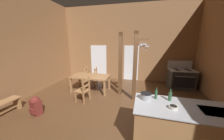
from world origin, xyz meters
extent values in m
cube|color=brown|center=(0.00, 0.00, -0.05)|extent=(8.13, 7.84, 0.10)
cube|color=#93663F|center=(0.00, 3.59, 2.13)|extent=(8.13, 0.14, 4.27)
cube|color=#93663F|center=(-3.73, 0.00, 2.13)|extent=(0.14, 7.84, 4.27)
cube|color=white|center=(-1.65, 3.52, 1.02)|extent=(1.00, 0.01, 2.05)
cube|color=white|center=(0.37, 3.52, 1.02)|extent=(0.84, 0.01, 2.05)
cube|color=#9E7044|center=(1.81, -0.91, 0.45)|extent=(2.13, 0.98, 0.89)
cube|color=#A8AAB2|center=(1.81, -0.91, 0.90)|extent=(2.19, 1.04, 0.02)
cube|color=black|center=(2.29, -0.92, 0.91)|extent=(0.53, 0.42, 0.00)
cube|color=black|center=(1.83, -0.48, 0.05)|extent=(2.00, 0.12, 0.10)
cube|color=#2B2B2B|center=(2.87, 2.73, 0.45)|extent=(1.14, 0.82, 0.90)
cube|color=black|center=(2.89, 2.35, 0.42)|extent=(0.93, 0.06, 0.52)
cylinder|color=#A8AAB2|center=(2.89, 2.32, 0.70)|extent=(0.82, 0.07, 0.02)
cube|color=#A8AAB2|center=(2.87, 2.73, 0.92)|extent=(1.18, 0.86, 0.03)
cube|color=#A8AAB2|center=(2.85, 3.09, 1.12)|extent=(1.14, 0.11, 0.40)
cylinder|color=black|center=(3.13, 2.60, 0.94)|extent=(0.21, 0.21, 0.01)
cylinder|color=black|center=(2.63, 2.57, 0.94)|extent=(0.21, 0.21, 0.01)
cylinder|color=black|center=(3.11, 2.90, 0.94)|extent=(0.21, 0.21, 0.01)
cylinder|color=black|center=(2.61, 2.87, 0.94)|extent=(0.21, 0.21, 0.01)
cylinder|color=black|center=(3.22, 2.35, 0.82)|extent=(0.05, 0.03, 0.04)
cylinder|color=black|center=(3.00, 2.34, 0.82)|extent=(0.05, 0.03, 0.04)
cylinder|color=black|center=(2.78, 2.33, 0.82)|extent=(0.05, 0.03, 0.04)
cylinder|color=black|center=(2.56, 2.31, 0.82)|extent=(0.05, 0.03, 0.04)
cube|color=brown|center=(0.66, 1.02, 1.31)|extent=(0.16, 0.16, 2.62)
cube|color=brown|center=(0.83, 1.04, 2.33)|extent=(0.50, 0.14, 0.06)
cylinder|color=#A8AAB2|center=(0.83, 1.04, 2.24)|extent=(0.01, 0.01, 0.17)
cylinder|color=#A8AAB2|center=(0.83, 1.04, 2.13)|extent=(0.21, 0.21, 0.04)
cylinder|color=#A8AAB2|center=(0.83, 1.04, 2.05)|extent=(0.02, 0.02, 0.14)
cylinder|color=#A8AAB2|center=(0.93, 1.05, 2.25)|extent=(0.01, 0.01, 0.15)
cylinder|color=#A8AAB2|center=(0.93, 1.05, 2.16)|extent=(0.23, 0.23, 0.04)
cylinder|color=#A8AAB2|center=(0.93, 1.05, 2.08)|extent=(0.02, 0.02, 0.14)
cylinder|color=#A8AAB2|center=(1.03, 1.07, 2.22)|extent=(0.01, 0.01, 0.22)
cylinder|color=#A8AAB2|center=(1.03, 1.07, 2.09)|extent=(0.20, 0.20, 0.04)
cylinder|color=#A8AAB2|center=(1.03, 1.07, 2.01)|extent=(0.02, 0.02, 0.14)
cube|color=brown|center=(0.04, 1.39, 1.31)|extent=(0.14, 0.14, 2.62)
cube|color=#9E7044|center=(-1.33, 1.43, 0.71)|extent=(1.71, 0.92, 0.06)
cube|color=#9E7044|center=(-2.12, 1.83, 0.34)|extent=(0.08, 0.08, 0.68)
cube|color=#9E7044|center=(-0.54, 1.81, 0.34)|extent=(0.08, 0.08, 0.68)
cube|color=#9E7044|center=(-2.12, 1.05, 0.34)|extent=(0.08, 0.08, 0.68)
cube|color=#9E7044|center=(-0.54, 1.03, 0.34)|extent=(0.08, 0.08, 0.68)
cube|color=#9E7044|center=(-1.26, 0.45, 0.43)|extent=(0.51, 0.51, 0.04)
cube|color=#9E7044|center=(-1.48, 0.30, 0.21)|extent=(0.06, 0.06, 0.41)
cube|color=#9E7044|center=(-1.41, 0.67, 0.21)|extent=(0.06, 0.06, 0.41)
cube|color=#9E7044|center=(-1.11, 0.23, 0.47)|extent=(0.06, 0.06, 0.95)
cube|color=#9E7044|center=(-1.04, 0.60, 0.47)|extent=(0.06, 0.06, 0.95)
cube|color=#9E7044|center=(-1.07, 0.41, 0.84)|extent=(0.11, 0.38, 0.07)
cube|color=#9E7044|center=(-1.07, 0.41, 0.65)|extent=(0.11, 0.38, 0.07)
cube|color=#9E7044|center=(-1.17, 2.17, 0.43)|extent=(0.47, 0.47, 0.04)
cube|color=#9E7044|center=(-0.99, 2.38, 0.21)|extent=(0.05, 0.05, 0.41)
cube|color=#9E7044|center=(-0.96, 2.00, 0.21)|extent=(0.05, 0.05, 0.41)
cube|color=#9E7044|center=(-1.37, 2.35, 0.47)|extent=(0.05, 0.05, 0.95)
cube|color=#9E7044|center=(-1.34, 1.97, 0.47)|extent=(0.05, 0.05, 0.95)
cube|color=#9E7044|center=(-1.36, 2.16, 0.84)|extent=(0.07, 0.38, 0.07)
cube|color=#9E7044|center=(-1.36, 2.16, 0.65)|extent=(0.07, 0.38, 0.07)
cube|color=#9E7044|center=(-1.75, 2.28, 0.43)|extent=(0.51, 0.51, 0.04)
cube|color=#9E7044|center=(-1.60, 2.50, 0.21)|extent=(0.06, 0.06, 0.41)
cube|color=#9E7044|center=(-1.52, 2.13, 0.21)|extent=(0.06, 0.06, 0.41)
cube|color=#9E7044|center=(-1.97, 2.43, 0.47)|extent=(0.06, 0.06, 0.95)
cube|color=#9E7044|center=(-1.90, 2.06, 0.47)|extent=(0.06, 0.06, 0.95)
cube|color=#9E7044|center=(-1.93, 2.25, 0.84)|extent=(0.11, 0.38, 0.07)
cube|color=#9E7044|center=(-1.93, 2.25, 0.65)|extent=(0.11, 0.38, 0.07)
cube|color=#9E7044|center=(-3.23, -0.52, 0.20)|extent=(0.31, 0.07, 0.40)
cube|color=maroon|center=(-2.29, -0.67, 0.24)|extent=(0.37, 0.30, 0.48)
cube|color=maroon|center=(-2.32, -0.79, 0.17)|extent=(0.23, 0.12, 0.17)
cylinder|color=black|center=(-2.16, -0.57, 0.24)|extent=(0.05, 0.05, 0.38)
cylinder|color=black|center=(-2.35, -0.52, 0.24)|extent=(0.05, 0.05, 0.38)
sphere|color=maroon|center=(-2.29, -0.67, 0.46)|extent=(0.34, 0.34, 0.27)
cylinder|color=#A8AAB2|center=(0.99, -0.71, 0.99)|extent=(0.25, 0.25, 0.15)
cylinder|color=black|center=(0.99, -0.71, 1.07)|extent=(0.26, 0.26, 0.01)
cylinder|color=#A8AAB2|center=(0.85, -0.71, 1.02)|extent=(0.05, 0.02, 0.02)
cylinder|color=#A8AAB2|center=(1.13, -0.71, 1.02)|extent=(0.05, 0.02, 0.02)
cylinder|color=silver|center=(1.51, -1.00, 0.94)|extent=(0.17, 0.17, 0.06)
cylinder|color=black|center=(1.51, -1.00, 0.97)|extent=(0.14, 0.14, 0.00)
cylinder|color=#2D5638|center=(1.22, -0.63, 1.02)|extent=(0.06, 0.06, 0.20)
cylinder|color=#2D5638|center=(1.22, -0.63, 1.15)|extent=(0.03, 0.03, 0.07)
cylinder|color=#2D5638|center=(1.52, -0.65, 1.02)|extent=(0.07, 0.07, 0.20)
cylinder|color=#2D5638|center=(1.52, -0.65, 1.15)|extent=(0.03, 0.03, 0.07)
camera|label=1|loc=(0.76, -3.32, 2.22)|focal=18.57mm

